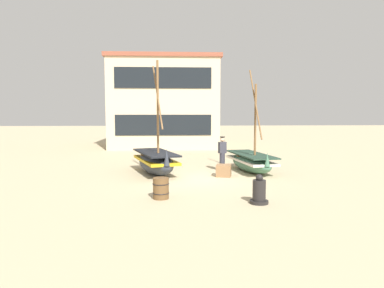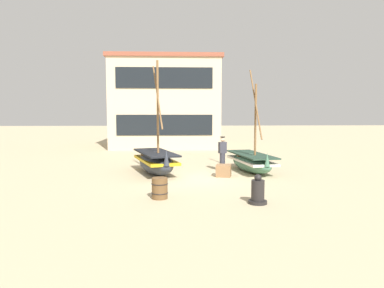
# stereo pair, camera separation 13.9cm
# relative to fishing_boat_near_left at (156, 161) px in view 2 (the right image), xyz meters

# --- Properties ---
(ground_plane) EXTENTS (120.00, 120.00, 0.00)m
(ground_plane) POSITION_rel_fishing_boat_near_left_xyz_m (1.67, -1.23, -0.58)
(ground_plane) COLOR tan
(fishing_boat_near_left) EXTENTS (2.38, 3.96, 5.13)m
(fishing_boat_near_left) POSITION_rel_fishing_boat_near_left_xyz_m (0.00, 0.00, 0.00)
(fishing_boat_near_left) COLOR #2D333D
(fishing_boat_near_left) RESTS_ON ground
(fishing_boat_centre_large) EXTENTS (1.88, 4.03, 4.86)m
(fishing_boat_centre_large) POSITION_rel_fishing_boat_near_left_xyz_m (4.54, 0.37, -0.09)
(fishing_boat_centre_large) COLOR #427056
(fishing_boat_centre_large) RESTS_ON ground
(fisherman_by_hull) EXTENTS (0.41, 0.33, 1.68)m
(fisherman_by_hull) POSITION_rel_fishing_boat_near_left_xyz_m (3.18, 0.58, 0.25)
(fisherman_by_hull) COLOR #33333D
(fisherman_by_hull) RESTS_ON ground
(capstan_winch) EXTENTS (0.59, 0.59, 0.93)m
(capstan_winch) POSITION_rel_fishing_boat_near_left_xyz_m (3.47, -5.62, -0.21)
(capstan_winch) COLOR black
(capstan_winch) RESTS_ON ground
(wooden_barrel) EXTENTS (0.56, 0.56, 0.70)m
(wooden_barrel) POSITION_rel_fishing_boat_near_left_xyz_m (0.39, -4.83, -0.23)
(wooden_barrel) COLOR brown
(wooden_barrel) RESTS_ON ground
(cargo_crate) EXTENTS (0.77, 0.77, 0.53)m
(cargo_crate) POSITION_rel_fishing_boat_near_left_xyz_m (3.05, -0.85, -0.32)
(cargo_crate) COLOR olive
(cargo_crate) RESTS_ON ground
(harbor_building_main) EXTENTS (8.77, 6.87, 7.21)m
(harbor_building_main) POSITION_rel_fishing_boat_near_left_xyz_m (0.13, 13.35, 3.03)
(harbor_building_main) COLOR beige
(harbor_building_main) RESTS_ON ground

